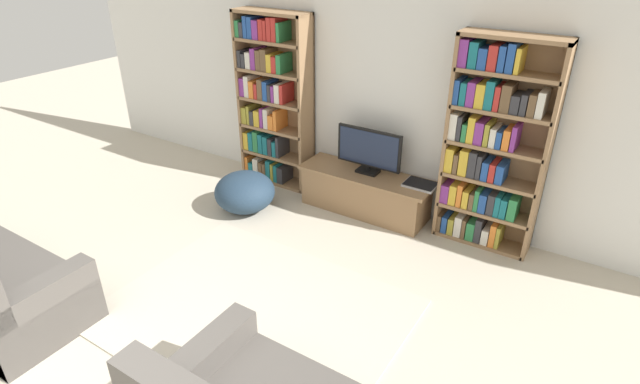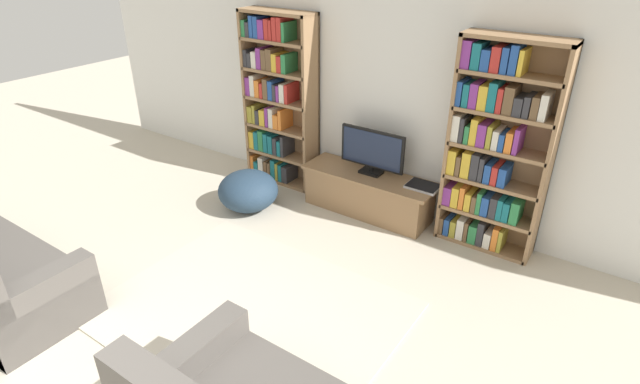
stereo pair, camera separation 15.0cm
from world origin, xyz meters
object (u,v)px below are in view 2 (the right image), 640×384
bookshelf_left (277,100)px  beanbag_ottoman (248,191)px  tv_stand (368,193)px  laptop (423,186)px  television (372,151)px  bookshelf_right (494,150)px

bookshelf_left → beanbag_ottoman: bearing=-76.4°
tv_stand → laptop: (0.61, 0.05, 0.24)m
tv_stand → television: (0.00, 0.04, 0.50)m
television → beanbag_ottoman: size_ratio=1.11×
beanbag_ottoman → bookshelf_left: bearing=103.6°
bookshelf_right → tv_stand: size_ratio=1.37×
bookshelf_right → television: bearing=-176.5°
bookshelf_left → bookshelf_right: size_ratio=1.00×
television → laptop: (0.61, 0.01, -0.25)m
tv_stand → television: bearing=90.0°
bookshelf_left → tv_stand: bookshelf_left is taller
bookshelf_left → television: (1.35, -0.08, -0.30)m
bookshelf_right → beanbag_ottoman: bearing=-161.2°
television → laptop: size_ratio=2.24×
bookshelf_right → television: 1.27m
television → laptop: television is taller
beanbag_ottoman → bookshelf_right: bearing=18.8°
bookshelf_left → tv_stand: (1.35, -0.12, -0.79)m
tv_stand → laptop: size_ratio=4.49×
bookshelf_left → tv_stand: bearing=-5.0°
tv_stand → bookshelf_left: bearing=175.0°
television → beanbag_ottoman: (-1.15, -0.74, -0.51)m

